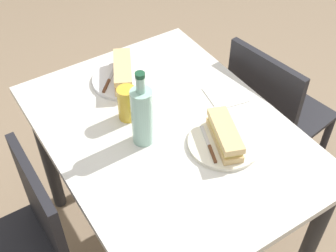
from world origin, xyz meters
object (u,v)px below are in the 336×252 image
(chair_far, at_px, (24,249))
(baguette_sandwich_near, at_px, (225,135))
(knife_far, at_px, (109,80))
(knife_near, at_px, (209,146))
(beer_glass, at_px, (127,104))
(chair_near, at_px, (270,114))
(plate_far, at_px, (124,79))
(plate_near, at_px, (224,143))
(water_bottle, at_px, (142,115))
(baguette_sandwich_far, at_px, (123,71))
(dining_table, at_px, (168,152))

(chair_far, xyz_separation_m, baguette_sandwich_near, (-0.17, -0.73, 0.32))
(knife_far, bearing_deg, knife_near, -166.30)
(chair_far, height_order, beer_glass, beer_glass)
(chair_near, bearing_deg, beer_glass, 83.46)
(plate_far, distance_m, knife_far, 0.06)
(plate_near, distance_m, beer_glass, 0.38)
(plate_far, distance_m, beer_glass, 0.23)
(plate_far, xyz_separation_m, beer_glass, (-0.20, 0.09, 0.06))
(knife_near, distance_m, beer_glass, 0.34)
(knife_near, height_order, water_bottle, water_bottle)
(water_bottle, bearing_deg, chair_far, 90.58)
(chair_far, distance_m, baguette_sandwich_far, 0.76)
(dining_table, relative_size, chair_far, 1.29)
(plate_near, height_order, plate_far, same)
(knife_far, xyz_separation_m, beer_glass, (-0.22, 0.03, 0.05))
(dining_table, relative_size, plate_near, 4.30)
(chair_near, bearing_deg, water_bottle, 94.31)
(knife_near, distance_m, baguette_sandwich_far, 0.50)
(plate_near, bearing_deg, chair_near, -64.82)
(baguette_sandwich_far, bearing_deg, plate_near, -166.20)
(beer_glass, bearing_deg, chair_near, -96.54)
(baguette_sandwich_near, xyz_separation_m, knife_near, (0.01, 0.06, -0.03))
(plate_far, distance_m, water_bottle, 0.37)
(knife_near, bearing_deg, plate_near, -98.96)
(dining_table, xyz_separation_m, knife_far, (0.35, 0.06, 0.14))
(dining_table, height_order, beer_glass, beer_glass)
(dining_table, bearing_deg, chair_near, -84.50)
(beer_glass, bearing_deg, chair_far, 104.97)
(dining_table, relative_size, chair_near, 1.29)
(chair_far, relative_size, knife_far, 6.15)
(dining_table, height_order, knife_far, knife_far)
(plate_far, distance_m, baguette_sandwich_far, 0.04)
(chair_far, height_order, water_bottle, water_bottle)
(dining_table, height_order, chair_far, chair_far)
(chair_near, relative_size, knife_far, 6.15)
(chair_near, xyz_separation_m, baguette_sandwich_far, (0.28, 0.60, 0.32))
(baguette_sandwich_far, bearing_deg, plate_far, 180.00)
(baguette_sandwich_far, bearing_deg, water_bottle, 162.76)
(dining_table, distance_m, knife_far, 0.38)
(dining_table, height_order, chair_near, chair_near)
(dining_table, distance_m, baguette_sandwich_far, 0.38)
(knife_near, bearing_deg, beer_glass, 28.00)
(chair_far, height_order, chair_near, same)
(plate_near, xyz_separation_m, knife_near, (0.01, 0.06, 0.01))
(dining_table, xyz_separation_m, baguette_sandwich_near, (-0.17, -0.13, 0.17))
(chair_far, height_order, knife_near, chair_far)
(plate_near, distance_m, water_bottle, 0.31)
(knife_far, relative_size, water_bottle, 0.47)
(chair_near, bearing_deg, plate_near, 115.18)
(plate_far, height_order, beer_glass, beer_glass)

